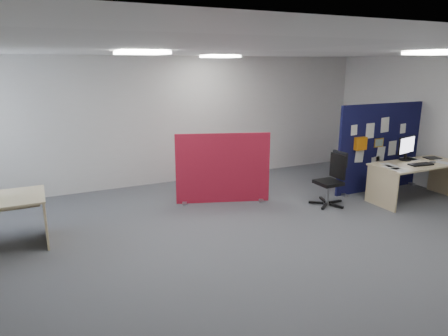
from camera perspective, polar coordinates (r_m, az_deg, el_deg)
name	(u,v)px	position (r m, az deg, el deg)	size (l,w,h in m)	color
floor	(260,241)	(6.02, 5.10, -10.29)	(9.00, 9.00, 0.00)	#4D5054
ceiling	(264,51)	(5.46, 5.76, 16.33)	(9.00, 7.00, 0.02)	white
wall_back	(180,120)	(8.74, -6.32, 6.78)	(9.00, 0.02, 2.70)	silver
ceiling_lights	(261,54)	(6.21, 5.25, 15.86)	(4.10, 4.10, 0.04)	white
navy_divider	(380,148)	(8.71, 21.40, 2.74)	(2.15, 0.30, 1.78)	#0E0E33
main_desk	(414,171)	(8.37, 25.53, -0.44)	(1.76, 0.78, 0.73)	#CDB183
monitor_main	(406,147)	(8.42, 24.62, 2.73)	(0.53, 0.22, 0.47)	black
keyboard	(421,164)	(8.19, 26.29, 0.47)	(0.45, 0.18, 0.03)	black
mouse	(433,162)	(8.45, 27.64, 0.73)	(0.10, 0.06, 0.03)	gray
paper_tray	(432,158)	(8.87, 27.61, 1.28)	(0.28, 0.22, 0.01)	black
red_divider	(223,169)	(7.40, -0.16, -0.12)	(1.67, 0.61, 1.31)	maroon
office_chair	(333,176)	(7.56, 15.32, -1.05)	(0.62, 0.65, 0.97)	black
desk_papers	(412,163)	(8.30, 25.23, 0.69)	(1.59, 0.85, 0.00)	white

